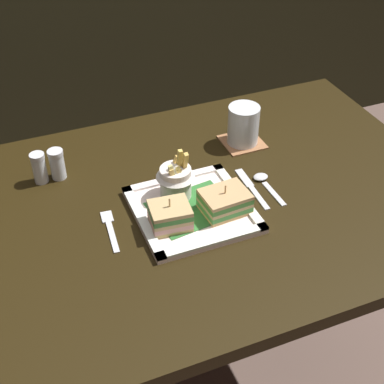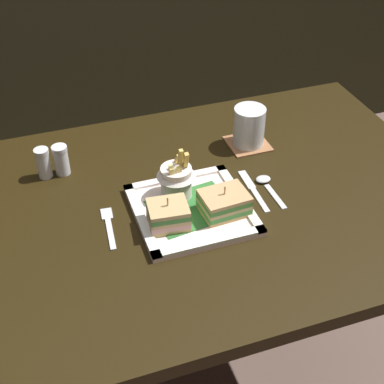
{
  "view_description": "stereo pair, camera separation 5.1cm",
  "coord_description": "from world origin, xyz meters",
  "px_view_note": "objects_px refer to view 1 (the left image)",
  "views": [
    {
      "loc": [
        -0.36,
        -0.88,
        1.54
      ],
      "look_at": [
        -0.01,
        -0.02,
        0.8
      ],
      "focal_mm": 51.72,
      "sensor_mm": 36.0,
      "label": 1
    },
    {
      "loc": [
        -0.31,
        -0.9,
        1.54
      ],
      "look_at": [
        -0.01,
        -0.02,
        0.8
      ],
      "focal_mm": 51.72,
      "sensor_mm": 36.0,
      "label": 2
    }
  ],
  "objects_px": {
    "square_plate": "(192,210)",
    "water_glass": "(243,127)",
    "knife": "(251,187)",
    "sandwich_half_right": "(225,202)",
    "fork": "(110,228)",
    "fries_cup": "(176,177)",
    "pepper_shaker": "(57,166)",
    "spoon": "(264,181)",
    "salt_shaker": "(40,170)",
    "sandwich_half_left": "(170,216)",
    "dining_table": "(192,246)"
  },
  "relations": [
    {
      "from": "square_plate",
      "to": "water_glass",
      "type": "bearing_deg",
      "value": 42.78
    },
    {
      "from": "knife",
      "to": "square_plate",
      "type": "bearing_deg",
      "value": -169.04
    },
    {
      "from": "sandwich_half_right",
      "to": "fork",
      "type": "xyz_separation_m",
      "value": [
        -0.24,
        0.05,
        -0.03
      ]
    },
    {
      "from": "fries_cup",
      "to": "pepper_shaker",
      "type": "bearing_deg",
      "value": 141.14
    },
    {
      "from": "spoon",
      "to": "salt_shaker",
      "type": "xyz_separation_m",
      "value": [
        -0.47,
        0.2,
        0.03
      ]
    },
    {
      "from": "pepper_shaker",
      "to": "fries_cup",
      "type": "bearing_deg",
      "value": -38.86
    },
    {
      "from": "square_plate",
      "to": "salt_shaker",
      "type": "height_order",
      "value": "salt_shaker"
    },
    {
      "from": "spoon",
      "to": "water_glass",
      "type": "bearing_deg",
      "value": 80.58
    },
    {
      "from": "spoon",
      "to": "pepper_shaker",
      "type": "bearing_deg",
      "value": 155.28
    },
    {
      "from": "knife",
      "to": "salt_shaker",
      "type": "xyz_separation_m",
      "value": [
        -0.44,
        0.2,
        0.03
      ]
    },
    {
      "from": "square_plate",
      "to": "spoon",
      "type": "xyz_separation_m",
      "value": [
        0.19,
        0.03,
        -0.0
      ]
    },
    {
      "from": "sandwich_half_right",
      "to": "knife",
      "type": "relative_size",
      "value": 0.65
    },
    {
      "from": "sandwich_half_left",
      "to": "water_glass",
      "type": "height_order",
      "value": "water_glass"
    },
    {
      "from": "sandwich_half_left",
      "to": "pepper_shaker",
      "type": "bearing_deg",
      "value": 123.9
    },
    {
      "from": "pepper_shaker",
      "to": "dining_table",
      "type": "bearing_deg",
      "value": -37.74
    },
    {
      "from": "sandwich_half_left",
      "to": "spoon",
      "type": "xyz_separation_m",
      "value": [
        0.26,
        0.07,
        -0.03
      ]
    },
    {
      "from": "sandwich_half_left",
      "to": "pepper_shaker",
      "type": "xyz_separation_m",
      "value": [
        -0.18,
        0.27,
        -0.0
      ]
    },
    {
      "from": "dining_table",
      "to": "fork",
      "type": "relative_size",
      "value": 9.1
    },
    {
      "from": "dining_table",
      "to": "knife",
      "type": "bearing_deg",
      "value": -2.63
    },
    {
      "from": "salt_shaker",
      "to": "spoon",
      "type": "bearing_deg",
      "value": -22.82
    },
    {
      "from": "fork",
      "to": "knife",
      "type": "bearing_deg",
      "value": 2.62
    },
    {
      "from": "salt_shaker",
      "to": "sandwich_half_right",
      "type": "bearing_deg",
      "value": -37.76
    },
    {
      "from": "spoon",
      "to": "pepper_shaker",
      "type": "xyz_separation_m",
      "value": [
        -0.43,
        0.2,
        0.03
      ]
    },
    {
      "from": "knife",
      "to": "salt_shaker",
      "type": "distance_m",
      "value": 0.49
    },
    {
      "from": "sandwich_half_right",
      "to": "salt_shaker",
      "type": "height_order",
      "value": "sandwich_half_right"
    },
    {
      "from": "sandwich_half_right",
      "to": "fries_cup",
      "type": "bearing_deg",
      "value": 132.62
    },
    {
      "from": "sandwich_half_right",
      "to": "spoon",
      "type": "relative_size",
      "value": 0.84
    },
    {
      "from": "fork",
      "to": "water_glass",
      "type": "bearing_deg",
      "value": 25.35
    },
    {
      "from": "dining_table",
      "to": "sandwich_half_left",
      "type": "distance_m",
      "value": 0.2
    },
    {
      "from": "water_glass",
      "to": "pepper_shaker",
      "type": "distance_m",
      "value": 0.46
    },
    {
      "from": "fries_cup",
      "to": "knife",
      "type": "xyz_separation_m",
      "value": [
        0.17,
        -0.02,
        -0.06
      ]
    },
    {
      "from": "fries_cup",
      "to": "salt_shaker",
      "type": "distance_m",
      "value": 0.32
    },
    {
      "from": "fork",
      "to": "pepper_shaker",
      "type": "height_order",
      "value": "pepper_shaker"
    },
    {
      "from": "sandwich_half_right",
      "to": "pepper_shaker",
      "type": "xyz_separation_m",
      "value": [
        -0.3,
        0.27,
        -0.0
      ]
    },
    {
      "from": "salt_shaker",
      "to": "pepper_shaker",
      "type": "bearing_deg",
      "value": -0.0
    },
    {
      "from": "fries_cup",
      "to": "fork",
      "type": "distance_m",
      "value": 0.18
    },
    {
      "from": "water_glass",
      "to": "pepper_shaker",
      "type": "bearing_deg",
      "value": 176.33
    },
    {
      "from": "water_glass",
      "to": "pepper_shaker",
      "type": "xyz_separation_m",
      "value": [
        -0.46,
        0.03,
        -0.01
      ]
    },
    {
      "from": "square_plate",
      "to": "fries_cup",
      "type": "relative_size",
      "value": 2.03
    },
    {
      "from": "dining_table",
      "to": "water_glass",
      "type": "xyz_separation_m",
      "value": [
        0.21,
        0.17,
        0.18
      ]
    },
    {
      "from": "sandwich_half_left",
      "to": "salt_shaker",
      "type": "height_order",
      "value": "sandwich_half_left"
    },
    {
      "from": "pepper_shaker",
      "to": "spoon",
      "type": "bearing_deg",
      "value": -24.72
    },
    {
      "from": "knife",
      "to": "spoon",
      "type": "relative_size",
      "value": 1.28
    },
    {
      "from": "sandwich_half_left",
      "to": "fork",
      "type": "xyz_separation_m",
      "value": [
        -0.12,
        0.05,
        -0.03
      ]
    },
    {
      "from": "dining_table",
      "to": "square_plate",
      "type": "bearing_deg",
      "value": -111.06
    },
    {
      "from": "fries_cup",
      "to": "fork",
      "type": "relative_size",
      "value": 0.91
    },
    {
      "from": "salt_shaker",
      "to": "water_glass",
      "type": "bearing_deg",
      "value": -3.38
    },
    {
      "from": "sandwich_half_right",
      "to": "fries_cup",
      "type": "relative_size",
      "value": 0.86
    },
    {
      "from": "dining_table",
      "to": "square_plate",
      "type": "xyz_separation_m",
      "value": [
        -0.01,
        -0.04,
        0.15
      ]
    },
    {
      "from": "pepper_shaker",
      "to": "sandwich_half_right",
      "type": "bearing_deg",
      "value": -41.31
    }
  ]
}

